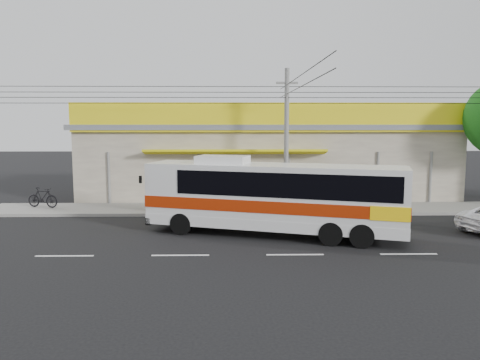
% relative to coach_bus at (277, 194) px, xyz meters
% --- Properties ---
extents(ground, '(120.00, 120.00, 0.00)m').
position_rel_coach_bus_xyz_m(ground, '(0.35, -0.33, -1.73)').
color(ground, black).
rests_on(ground, ground).
extents(sidewalk, '(30.00, 3.20, 0.15)m').
position_rel_coach_bus_xyz_m(sidewalk, '(0.35, 5.67, -1.65)').
color(sidewalk, gray).
rests_on(sidewalk, ground).
extents(lane_markings, '(50.00, 0.12, 0.01)m').
position_rel_coach_bus_xyz_m(lane_markings, '(0.35, -2.83, -1.73)').
color(lane_markings, silver).
rests_on(lane_markings, ground).
extents(storefront_building, '(22.60, 9.20, 5.70)m').
position_rel_coach_bus_xyz_m(storefront_building, '(0.35, 11.21, 0.57)').
color(storefront_building, gray).
rests_on(storefront_building, ground).
extents(coach_bus, '(10.65, 5.35, 3.23)m').
position_rel_coach_bus_xyz_m(coach_bus, '(0.00, 0.00, 0.00)').
color(coach_bus, silver).
rests_on(coach_bus, ground).
extents(motorbike_red, '(1.72, 0.96, 0.86)m').
position_rel_coach_bus_xyz_m(motorbike_red, '(-4.07, 4.89, -1.15)').
color(motorbike_red, maroon).
rests_on(motorbike_red, sidewalk).
extents(motorbike_dark, '(1.85, 0.97, 1.07)m').
position_rel_coach_bus_xyz_m(motorbike_dark, '(-11.83, 5.88, -1.04)').
color(motorbike_dark, black).
rests_on(motorbike_dark, sidewalk).
extents(utility_pole, '(34.00, 14.00, 7.31)m').
position_rel_coach_bus_xyz_m(utility_pole, '(0.94, 5.07, 4.30)').
color(utility_pole, slate).
rests_on(utility_pole, ground).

